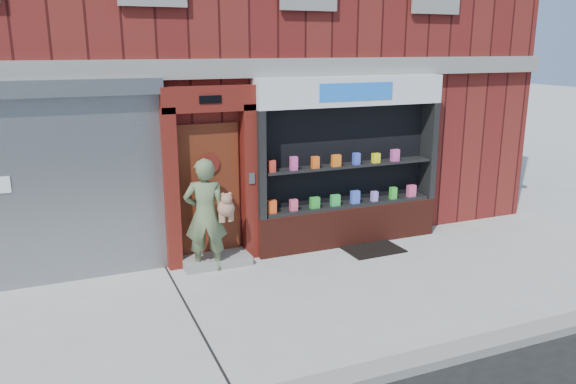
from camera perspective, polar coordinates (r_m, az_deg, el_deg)
ground at (r=8.17m, az=1.17°, el=-10.70°), size 80.00×80.00×0.00m
curb at (r=6.48m, az=9.30°, el=-17.59°), size 60.00×0.30×0.12m
building at (r=13.10m, az=-9.91°, el=16.61°), size 12.00×8.16×8.00m
shutter_bay at (r=8.85m, az=-22.24°, el=1.95°), size 3.10×0.30×3.04m
red_door_bay at (r=9.13m, az=-7.86°, el=1.58°), size 1.52×0.58×2.90m
pharmacy_bay at (r=10.02m, az=6.14°, el=2.30°), size 3.50×0.41×3.00m
woman at (r=8.93m, az=-8.28°, el=-2.30°), size 0.82×0.61×1.83m
doormat at (r=10.08m, az=8.64°, el=-5.77°), size 1.00×0.71×0.02m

